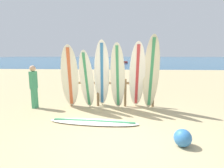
{
  "coord_description": "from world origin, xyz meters",
  "views": [
    {
      "loc": [
        0.08,
        -3.66,
        1.91
      ],
      "look_at": [
        -0.32,
        3.08,
        0.77
      ],
      "focal_mm": 29.29,
      "sensor_mm": 36.0,
      "label": 1
    }
  ],
  "objects_px": {
    "surfboard_leaning_center": "(118,77)",
    "surfboard_leaning_right": "(151,73)",
    "surfboard_leaning_far_left": "(70,77)",
    "surfboard_leaning_center_left": "(102,75)",
    "surfboard_lying_on_sand": "(94,122)",
    "surfboard_leaning_left": "(87,80)",
    "small_boat_offshore": "(121,62)",
    "beachgoer_standing": "(34,85)",
    "surfboard_rack": "(112,89)",
    "beach_ball": "(183,138)",
    "surfboard_leaning_center_right": "(137,76)"
  },
  "relations": [
    {
      "from": "surfboard_leaning_center_right",
      "to": "beachgoer_standing",
      "type": "distance_m",
      "value": 3.57
    },
    {
      "from": "surfboard_leaning_center_left",
      "to": "small_boat_offshore",
      "type": "distance_m",
      "value": 30.16
    },
    {
      "from": "small_boat_offshore",
      "to": "beach_ball",
      "type": "distance_m",
      "value": 32.71
    },
    {
      "from": "surfboard_leaning_left",
      "to": "surfboard_leaning_right",
      "type": "bearing_deg",
      "value": 0.25
    },
    {
      "from": "surfboard_rack",
      "to": "surfboard_leaning_center_right",
      "type": "bearing_deg",
      "value": -21.4
    },
    {
      "from": "surfboard_leaning_far_left",
      "to": "surfboard_leaning_center_left",
      "type": "relative_size",
      "value": 0.94
    },
    {
      "from": "surfboard_rack",
      "to": "surfboard_leaning_right",
      "type": "bearing_deg",
      "value": -14.99
    },
    {
      "from": "surfboard_leaning_right",
      "to": "surfboard_leaning_left",
      "type": "bearing_deg",
      "value": -179.75
    },
    {
      "from": "surfboard_leaning_center_left",
      "to": "surfboard_leaning_far_left",
      "type": "bearing_deg",
      "value": -174.95
    },
    {
      "from": "surfboard_leaning_left",
      "to": "surfboard_leaning_right",
      "type": "xyz_separation_m",
      "value": [
        2.17,
        0.01,
        0.24
      ]
    },
    {
      "from": "surfboard_rack",
      "to": "surfboard_leaning_center_left",
      "type": "relative_size",
      "value": 1.32
    },
    {
      "from": "surfboard_leaning_far_left",
      "to": "beachgoer_standing",
      "type": "relative_size",
      "value": 1.46
    },
    {
      "from": "surfboard_leaning_center",
      "to": "surfboard_leaning_right",
      "type": "height_order",
      "value": "surfboard_leaning_right"
    },
    {
      "from": "surfboard_leaning_center",
      "to": "surfboard_leaning_right",
      "type": "xyz_separation_m",
      "value": [
        1.11,
        0.05,
        0.13
      ]
    },
    {
      "from": "surfboard_leaning_right",
      "to": "beachgoer_standing",
      "type": "height_order",
      "value": "surfboard_leaning_right"
    },
    {
      "from": "surfboard_rack",
      "to": "surfboard_leaning_center_left",
      "type": "distance_m",
      "value": 0.69
    },
    {
      "from": "surfboard_leaning_center_left",
      "to": "surfboard_leaning_right",
      "type": "height_order",
      "value": "surfboard_leaning_right"
    },
    {
      "from": "surfboard_rack",
      "to": "small_boat_offshore",
      "type": "bearing_deg",
      "value": 90.06
    },
    {
      "from": "surfboard_leaning_left",
      "to": "surfboard_leaning_center_right",
      "type": "bearing_deg",
      "value": 0.79
    },
    {
      "from": "surfboard_leaning_center_left",
      "to": "beachgoer_standing",
      "type": "bearing_deg",
      "value": -177.74
    },
    {
      "from": "surfboard_leaning_center_right",
      "to": "surfboard_leaning_right",
      "type": "height_order",
      "value": "surfboard_leaning_right"
    },
    {
      "from": "surfboard_leaning_center",
      "to": "surfboard_lying_on_sand",
      "type": "relative_size",
      "value": 0.9
    },
    {
      "from": "surfboard_leaning_center_right",
      "to": "surfboard_leaning_right",
      "type": "xyz_separation_m",
      "value": [
        0.46,
        -0.01,
        0.11
      ]
    },
    {
      "from": "surfboard_leaning_far_left",
      "to": "surfboard_rack",
      "type": "bearing_deg",
      "value": 16.01
    },
    {
      "from": "surfboard_leaning_left",
      "to": "surfboard_leaning_center_right",
      "type": "distance_m",
      "value": 1.71
    },
    {
      "from": "surfboard_leaning_left",
      "to": "surfboard_leaning_center_right",
      "type": "height_order",
      "value": "surfboard_leaning_center_right"
    },
    {
      "from": "surfboard_leaning_far_left",
      "to": "surfboard_leaning_center_left",
      "type": "distance_m",
      "value": 1.09
    },
    {
      "from": "surfboard_lying_on_sand",
      "to": "beachgoer_standing",
      "type": "xyz_separation_m",
      "value": [
        -2.29,
        1.29,
        0.79
      ]
    },
    {
      "from": "surfboard_leaning_center",
      "to": "surfboard_leaning_center_left",
      "type": "bearing_deg",
      "value": 168.71
    },
    {
      "from": "surfboard_leaning_left",
      "to": "surfboard_leaning_center_right",
      "type": "xyz_separation_m",
      "value": [
        1.7,
        0.02,
        0.13
      ]
    },
    {
      "from": "surfboard_rack",
      "to": "beach_ball",
      "type": "distance_m",
      "value": 3.31
    },
    {
      "from": "surfboard_leaning_center",
      "to": "small_boat_offshore",
      "type": "distance_m",
      "value": 30.26
    },
    {
      "from": "surfboard_leaning_center_left",
      "to": "surfboard_leaning_left",
      "type": "bearing_deg",
      "value": -172.8
    },
    {
      "from": "surfboard_leaning_right",
      "to": "surfboard_leaning_center_right",
      "type": "bearing_deg",
      "value": 178.23
    },
    {
      "from": "surfboard_leaning_far_left",
      "to": "beachgoer_standing",
      "type": "height_order",
      "value": "surfboard_leaning_far_left"
    },
    {
      "from": "surfboard_leaning_center_right",
      "to": "small_boat_offshore",
      "type": "distance_m",
      "value": 30.21
    },
    {
      "from": "beach_ball",
      "to": "surfboard_leaning_right",
      "type": "bearing_deg",
      "value": 97.2
    },
    {
      "from": "surfboard_leaning_right",
      "to": "surfboard_lying_on_sand",
      "type": "height_order",
      "value": "surfboard_leaning_right"
    },
    {
      "from": "surfboard_leaning_center",
      "to": "surfboard_leaning_left",
      "type": "bearing_deg",
      "value": 177.67
    },
    {
      "from": "surfboard_leaning_left",
      "to": "surfboard_leaning_center",
      "type": "relative_size",
      "value": 0.9
    },
    {
      "from": "surfboard_leaning_left",
      "to": "beachgoer_standing",
      "type": "distance_m",
      "value": 1.86
    },
    {
      "from": "surfboard_leaning_left",
      "to": "surfboard_lying_on_sand",
      "type": "height_order",
      "value": "surfboard_leaning_left"
    },
    {
      "from": "surfboard_leaning_left",
      "to": "beachgoer_standing",
      "type": "bearing_deg",
      "value": -179.12
    },
    {
      "from": "surfboard_leaning_right",
      "to": "beach_ball",
      "type": "xyz_separation_m",
      "value": [
        0.31,
        -2.47,
        -1.07
      ]
    },
    {
      "from": "surfboard_leaning_center",
      "to": "surfboard_leaning_right",
      "type": "distance_m",
      "value": 1.12
    },
    {
      "from": "surfboard_leaning_far_left",
      "to": "surfboard_lying_on_sand",
      "type": "height_order",
      "value": "surfboard_leaning_far_left"
    },
    {
      "from": "surfboard_leaning_center_right",
      "to": "surfboard_lying_on_sand",
      "type": "xyz_separation_m",
      "value": [
        -1.27,
        -1.34,
        -1.11
      ]
    },
    {
      "from": "surfboard_leaning_far_left",
      "to": "surfboard_lying_on_sand",
      "type": "distance_m",
      "value": 1.95
    },
    {
      "from": "surfboard_leaning_center_right",
      "to": "surfboard_leaning_right",
      "type": "relative_size",
      "value": 0.91
    },
    {
      "from": "surfboard_leaning_far_left",
      "to": "beachgoer_standing",
      "type": "bearing_deg",
      "value": 179.88
    }
  ]
}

